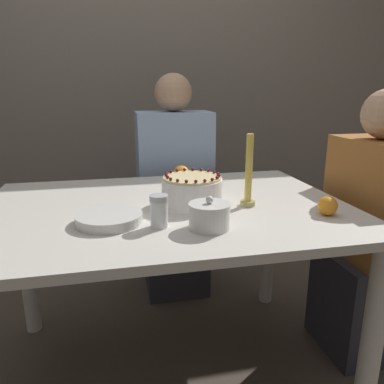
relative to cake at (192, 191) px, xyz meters
The scene contains 13 objects.
ground_plane 0.79m from the cake, 167.63° to the left, with size 12.00×12.00×0.00m, color #4C4238.
wall_behind 1.51m from the cake, 93.70° to the left, with size 8.00×0.05×2.60m.
dining_table 0.19m from the cake, 167.63° to the left, with size 1.34×0.95×0.73m.
cake is the anchor object (origin of this frame).
sugar_bowl 0.25m from the cake, 89.88° to the right, with size 0.13×0.13×0.10m.
sugar_shaker 0.25m from the cake, 126.66° to the right, with size 0.06×0.06×0.10m.
plate_stack 0.33m from the cake, 156.56° to the right, with size 0.21×0.21×0.03m.
candle 0.21m from the cake, 14.19° to the right, with size 0.06×0.06×0.26m.
orange_fruit_0 0.48m from the cake, 26.09° to the right, with size 0.07×0.07×0.07m.
orange_fruit_1 0.21m from the cake, 90.43° to the left, with size 0.07×0.07×0.07m.
orange_fruit_2 0.35m from the cake, 85.40° to the left, with size 0.08×0.08×0.08m.
person_man_blue_shirt 0.74m from the cake, 85.61° to the left, with size 0.40×0.34×1.22m.
person_woman_floral 0.83m from the cake, ahead, with size 0.34×0.40×1.15m.
Camera 1 is at (-0.19, -1.31, 1.15)m, focal length 35.00 mm.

